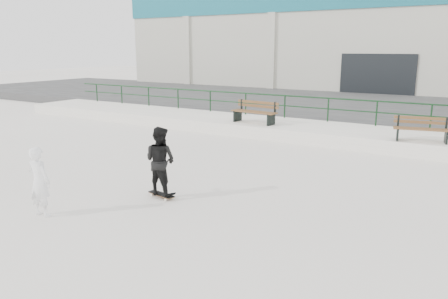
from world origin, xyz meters
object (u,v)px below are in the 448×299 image
Objects in this scene: seated_skater at (39,182)px; bench_left at (255,112)px; bench_right at (422,129)px; skateboard at (161,195)px; standing_skater at (160,161)px.

bench_left is at bearing -93.07° from seated_skater.
bench_right is 9.26m from skateboard.
bench_left is 8.45m from standing_skater.
bench_left is at bearing -78.53° from standing_skater.
standing_skater reaches higher than skateboard.
standing_skater is (-4.74, -7.91, 0.02)m from bench_right.
bench_left is 6.51m from bench_right.
bench_right is at bearing 69.46° from skateboard.
bench_right is at bearing -121.49° from standing_skater.
skateboard is (1.76, -8.26, -0.88)m from bench_left.
bench_right is (6.50, -0.35, -0.05)m from bench_left.
bench_left is at bearing 112.41° from skateboard.
standing_skater is 2.71m from seated_skater.
bench_right is 1.12× the size of standing_skater.
bench_left is 2.56× the size of skateboard.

